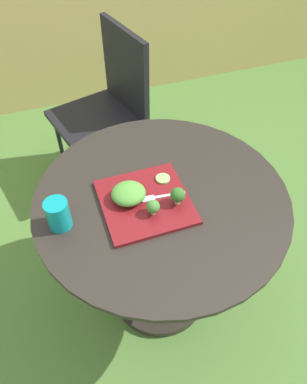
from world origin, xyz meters
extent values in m
plane|color=#4C7533|center=(0.00, 0.00, 0.00)|extent=(12.00, 12.00, 0.00)
cylinder|color=#28231E|center=(0.00, 0.00, 0.70)|extent=(0.91, 0.91, 0.02)
cylinder|color=#28231E|center=(0.00, 0.00, 0.37)|extent=(0.06, 0.06, 0.65)
cylinder|color=#28231E|center=(0.00, 0.00, 0.02)|extent=(0.44, 0.44, 0.04)
cube|color=black|center=(-0.06, 0.89, 0.43)|extent=(0.54, 0.54, 0.03)
cube|color=black|center=(0.14, 0.94, 0.68)|extent=(0.13, 0.41, 0.45)
cylinder|color=black|center=(-0.28, 1.01, 0.22)|extent=(0.02, 0.02, 0.43)
cylinder|color=black|center=(-0.19, 0.67, 0.22)|extent=(0.02, 0.02, 0.43)
cylinder|color=black|center=(0.07, 1.11, 0.22)|extent=(0.02, 0.02, 0.43)
cylinder|color=black|center=(0.16, 0.76, 0.22)|extent=(0.02, 0.02, 0.43)
cube|color=maroon|center=(-0.06, -0.01, 0.72)|extent=(0.30, 0.30, 0.01)
cylinder|color=#0F8C93|center=(-0.36, -0.01, 0.76)|extent=(0.08, 0.08, 0.11)
cylinder|color=#0D777D|center=(-0.36, -0.01, 0.75)|extent=(0.07, 0.07, 0.07)
cube|color=silver|center=(0.02, -0.02, 0.73)|extent=(0.11, 0.02, 0.00)
cube|color=silver|center=(-0.05, -0.01, 0.73)|extent=(0.05, 0.03, 0.00)
ellipsoid|color=#519338|center=(-0.11, 0.02, 0.75)|extent=(0.12, 0.11, 0.05)
cylinder|color=#99B770|center=(0.04, -0.06, 0.73)|extent=(0.02, 0.02, 0.02)
sphere|color=#2D6623|center=(0.04, -0.06, 0.76)|extent=(0.05, 0.05, 0.05)
cylinder|color=#99B770|center=(-0.06, -0.07, 0.73)|extent=(0.02, 0.02, 0.02)
sphere|color=#427F33|center=(-0.06, -0.07, 0.76)|extent=(0.05, 0.05, 0.05)
cylinder|color=#8EB766|center=(0.03, 0.07, 0.73)|extent=(0.05, 0.05, 0.01)
camera|label=1|loc=(-0.31, -0.82, 1.69)|focal=35.07mm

